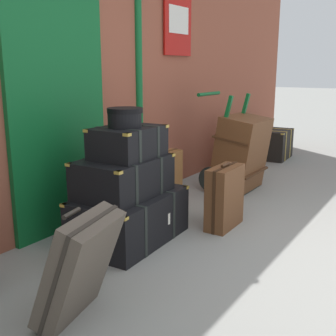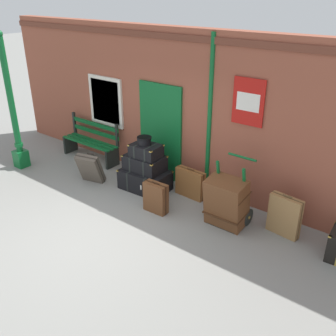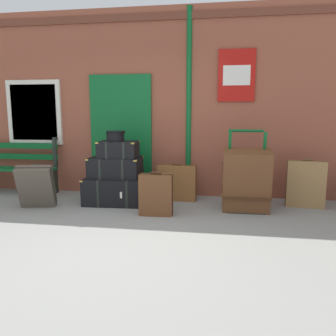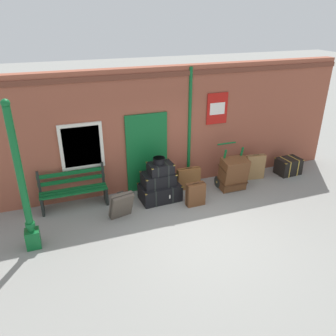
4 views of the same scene
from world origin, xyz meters
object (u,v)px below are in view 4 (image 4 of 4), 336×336
(lamp_post, at_px, (24,197))
(suitcase_cream, at_px, (255,167))
(corner_trunk, at_px, (288,166))
(steamer_trunk_top, at_px, (160,168))
(round_hatbox, at_px, (159,160))
(steamer_trunk_middle, at_px, (158,179))
(platform_bench, at_px, (74,190))
(suitcase_charcoal, at_px, (121,205))
(large_brown_trunk, at_px, (233,174))
(steamer_trunk_base, at_px, (160,192))
(suitcase_oxblood, at_px, (196,194))
(suitcase_olive, at_px, (189,178))
(porters_trolley, at_px, (229,178))

(lamp_post, relative_size, suitcase_cream, 4.05)
(lamp_post, height_order, corner_trunk, lamp_post)
(steamer_trunk_top, height_order, suitcase_cream, steamer_trunk_top)
(lamp_post, xyz_separation_m, round_hatbox, (3.04, 0.96, -0.08))
(lamp_post, distance_m, suitcase_cream, 6.16)
(lamp_post, xyz_separation_m, steamer_trunk_middle, (3.03, 0.98, -0.60))
(platform_bench, relative_size, suitcase_cream, 2.11)
(platform_bench, xyz_separation_m, suitcase_charcoal, (0.97, -0.92, -0.11))
(steamer_trunk_middle, bearing_deg, platform_bench, 169.66)
(large_brown_trunk, bearing_deg, steamer_trunk_base, 175.65)
(lamp_post, height_order, large_brown_trunk, lamp_post)
(steamer_trunk_top, bearing_deg, round_hatbox, -174.56)
(suitcase_oxblood, distance_m, suitcase_olive, 0.89)
(platform_bench, bearing_deg, suitcase_charcoal, -43.38)
(steamer_trunk_top, relative_size, suitcase_cream, 0.83)
(lamp_post, distance_m, suitcase_oxblood, 3.92)
(platform_bench, relative_size, large_brown_trunk, 1.72)
(steamer_trunk_base, height_order, suitcase_oxblood, suitcase_oxblood)
(corner_trunk, bearing_deg, suitcase_cream, 176.76)
(lamp_post, xyz_separation_m, porters_trolley, (5.08, 0.97, -0.91))
(round_hatbox, bearing_deg, large_brown_trunk, -4.79)
(large_brown_trunk, bearing_deg, porters_trolley, 90.00)
(steamer_trunk_middle, xyz_separation_m, corner_trunk, (4.10, 0.12, -0.34))
(porters_trolley, height_order, suitcase_charcoal, porters_trolley)
(suitcase_charcoal, bearing_deg, round_hatbox, 25.51)
(steamer_trunk_base, bearing_deg, suitcase_olive, 18.71)
(lamp_post, bearing_deg, round_hatbox, 17.54)
(steamer_trunk_base, height_order, corner_trunk, corner_trunk)
(steamer_trunk_base, distance_m, corner_trunk, 4.07)
(platform_bench, distance_m, porters_trolley, 4.13)
(round_hatbox, bearing_deg, suitcase_charcoal, -154.49)
(porters_trolley, distance_m, corner_trunk, 2.05)
(platform_bench, relative_size, corner_trunk, 2.22)
(platform_bench, relative_size, suitcase_charcoal, 2.35)
(steamer_trunk_base, distance_m, large_brown_trunk, 2.04)
(suitcase_charcoal, bearing_deg, suitcase_olive, 21.93)
(round_hatbox, height_order, suitcase_olive, round_hatbox)
(steamer_trunk_base, relative_size, suitcase_charcoal, 1.53)
(lamp_post, height_order, steamer_trunk_top, lamp_post)
(steamer_trunk_middle, height_order, round_hatbox, round_hatbox)
(suitcase_cream, relative_size, corner_trunk, 1.05)
(steamer_trunk_middle, height_order, suitcase_olive, steamer_trunk_middle)
(suitcase_cream, bearing_deg, suitcase_olive, 177.13)
(steamer_trunk_middle, bearing_deg, suitcase_oxblood, -37.25)
(suitcase_oxblood, relative_size, corner_trunk, 0.87)
(lamp_post, bearing_deg, steamer_trunk_top, 17.39)
(lamp_post, bearing_deg, large_brown_trunk, 8.86)
(steamer_trunk_top, xyz_separation_m, suitcase_oxblood, (0.72, -0.57, -0.58))
(steamer_trunk_base, bearing_deg, porters_trolley, 0.66)
(round_hatbox, relative_size, porters_trolley, 0.25)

